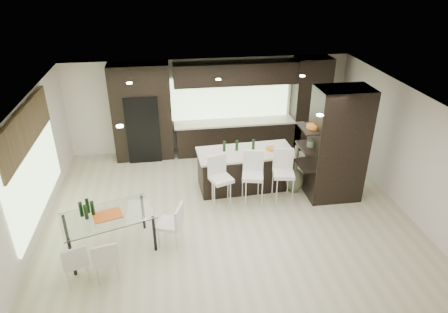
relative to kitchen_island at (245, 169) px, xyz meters
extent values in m
plane|color=#C4BB96|center=(-0.61, -1.13, -0.49)|extent=(8.00, 8.00, 0.00)
cube|color=silver|center=(-0.61, 2.37, 0.86)|extent=(8.00, 0.02, 2.70)
cube|color=silver|center=(-4.61, -1.13, 0.86)|extent=(0.02, 7.00, 2.70)
cube|color=silver|center=(3.39, -1.13, 0.86)|extent=(0.02, 7.00, 2.70)
cube|color=white|center=(-0.61, -1.13, 2.21)|extent=(8.00, 7.00, 0.02)
cube|color=#B2D199|center=(-4.57, -0.93, 0.86)|extent=(0.04, 3.20, 1.90)
cube|color=#B2D199|center=(-0.01, 2.33, 1.06)|extent=(3.40, 0.04, 1.20)
cube|color=brown|center=(-4.54, -0.93, 1.76)|extent=(0.08, 3.00, 0.80)
cube|color=white|center=(-0.61, -0.88, 2.19)|extent=(4.00, 3.00, 0.02)
cube|color=black|center=(-0.11, 2.04, 0.86)|extent=(6.80, 0.68, 2.70)
cube|color=black|center=(-2.51, 1.99, 0.46)|extent=(0.90, 0.68, 1.90)
cube|color=black|center=(1.99, -0.73, 0.86)|extent=(1.20, 0.80, 2.70)
cube|color=black|center=(0.00, 0.00, 0.00)|extent=(2.39, 1.13, 0.98)
cube|color=silver|center=(-0.72, -0.83, 0.02)|extent=(0.58, 0.58, 1.02)
cube|color=silver|center=(0.00, -0.84, 0.04)|extent=(0.56, 0.56, 1.06)
cube|color=silver|center=(0.72, -0.84, 0.04)|extent=(0.53, 0.53, 1.05)
cube|color=black|center=(0.57, -0.08, -0.23)|extent=(1.38, 0.70, 0.51)
cube|color=white|center=(-3.07, -2.00, -0.08)|extent=(1.90, 1.42, 0.81)
cube|color=silver|center=(-3.07, -2.77, -0.08)|extent=(0.52, 0.52, 0.81)
cube|color=silver|center=(-3.59, -2.77, -0.09)|extent=(0.55, 0.55, 0.79)
cube|color=silver|center=(-1.91, -2.00, -0.06)|extent=(0.59, 0.59, 0.85)
camera|label=1|loc=(-1.78, -8.49, 4.78)|focal=32.00mm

